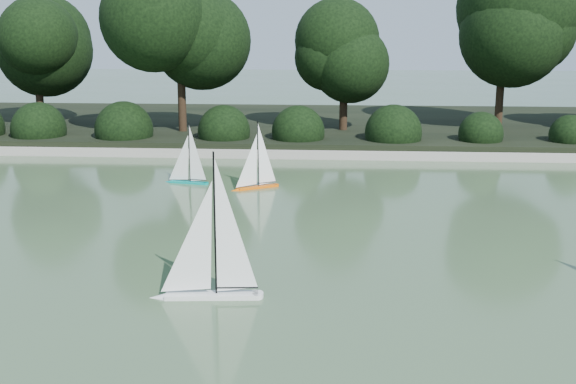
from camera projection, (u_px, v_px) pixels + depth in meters
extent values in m
plane|color=#374E2F|center=(249.00, 320.00, 7.31)|extent=(80.00, 80.00, 0.00)
cube|color=gray|center=(298.00, 154.00, 16.03)|extent=(40.00, 0.35, 0.18)
cube|color=black|center=(306.00, 126.00, 19.90)|extent=(40.00, 8.00, 0.30)
cylinder|color=black|center=(41.00, 110.00, 19.09)|extent=(0.20, 0.20, 1.37)
sphere|color=black|center=(35.00, 45.00, 18.70)|extent=(2.24, 2.24, 2.24)
cylinder|color=black|center=(182.00, 110.00, 17.91)|extent=(0.20, 0.20, 1.66)
sphere|color=black|center=(179.00, 26.00, 17.45)|extent=(2.66, 2.66, 2.66)
cylinder|color=black|center=(343.00, 117.00, 18.17)|extent=(0.20, 0.20, 1.26)
sphere|color=black|center=(344.00, 53.00, 17.81)|extent=(2.10, 2.10, 2.10)
cylinder|color=black|center=(499.00, 105.00, 18.53)|extent=(0.20, 0.20, 1.73)
sphere|color=black|center=(505.00, 21.00, 18.04)|extent=(2.80, 2.80, 2.80)
sphere|color=black|center=(50.00, 129.00, 17.23)|extent=(1.10, 1.10, 1.10)
sphere|color=black|center=(132.00, 130.00, 17.09)|extent=(1.10, 1.10, 1.10)
sphere|color=black|center=(216.00, 131.00, 16.96)|extent=(1.10, 1.10, 1.10)
sphere|color=black|center=(301.00, 132.00, 16.83)|extent=(1.10, 1.10, 1.10)
sphere|color=black|center=(387.00, 133.00, 16.69)|extent=(1.10, 1.10, 1.10)
sphere|color=black|center=(474.00, 134.00, 16.56)|extent=(1.10, 1.10, 1.10)
sphere|color=black|center=(563.00, 135.00, 16.42)|extent=(1.10, 1.10, 1.10)
cube|color=silver|center=(212.00, 293.00, 7.89)|extent=(1.03, 0.29, 0.10)
cone|color=silver|center=(158.00, 293.00, 7.89)|extent=(0.22, 0.22, 0.20)
cylinder|color=silver|center=(258.00, 293.00, 7.90)|extent=(0.13, 0.13, 0.10)
cylinder|color=black|center=(215.00, 220.00, 7.70)|extent=(0.02, 0.02, 1.57)
cylinder|color=black|center=(237.00, 283.00, 7.87)|extent=(0.47, 0.06, 0.02)
cube|color=#EC5C07|center=(257.00, 186.00, 13.13)|extent=(0.73, 0.54, 0.08)
cone|color=#EC5C07|center=(235.00, 189.00, 12.92)|extent=(0.21, 0.21, 0.15)
cylinder|color=#EC5C07|center=(276.00, 184.00, 13.30)|extent=(0.13, 0.13, 0.08)
cylinder|color=black|center=(259.00, 152.00, 13.00)|extent=(0.02, 0.02, 1.19)
cylinder|color=black|center=(267.00, 180.00, 13.20)|extent=(0.31, 0.20, 0.01)
cube|color=#018A82|center=(188.00, 181.00, 13.53)|extent=(0.73, 0.28, 0.07)
cone|color=#018A82|center=(168.00, 180.00, 13.63)|extent=(0.17, 0.17, 0.14)
cylinder|color=#018A82|center=(206.00, 182.00, 13.43)|extent=(0.10, 0.10, 0.07)
cylinder|color=black|center=(189.00, 151.00, 13.38)|extent=(0.02, 0.02, 1.11)
cylinder|color=black|center=(198.00, 178.00, 13.46)|extent=(0.32, 0.08, 0.01)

